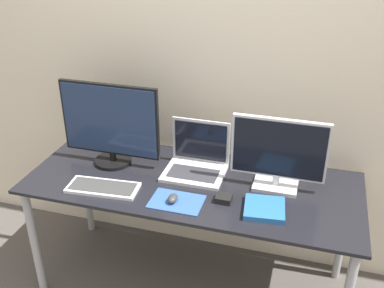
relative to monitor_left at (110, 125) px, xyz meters
name	(u,v)px	position (x,y,z in m)	size (l,w,h in m)	color
wall_back	(213,60)	(0.49, 0.34, 0.30)	(7.00, 0.05, 2.50)	beige
desk	(192,194)	(0.49, -0.07, -0.31)	(1.75, 0.70, 0.71)	black
monitor_left	(110,125)	(0.00, 0.00, 0.00)	(0.56, 0.21, 0.47)	black
monitor_right	(279,154)	(0.91, 0.00, -0.04)	(0.48, 0.16, 0.38)	silver
laptop	(197,160)	(0.48, 0.05, -0.17)	(0.32, 0.26, 0.27)	silver
keyboard	(103,188)	(0.07, -0.27, -0.23)	(0.38, 0.18, 0.02)	silver
mousepad	(177,202)	(0.47, -0.27, -0.23)	(0.26, 0.18, 0.00)	#2D519E
mouse	(173,198)	(0.45, -0.28, -0.21)	(0.05, 0.07, 0.04)	#333333
book	(264,209)	(0.89, -0.23, -0.22)	(0.21, 0.21, 0.03)	#235B9E
power_brick	(224,198)	(0.69, -0.20, -0.22)	(0.08, 0.07, 0.03)	black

